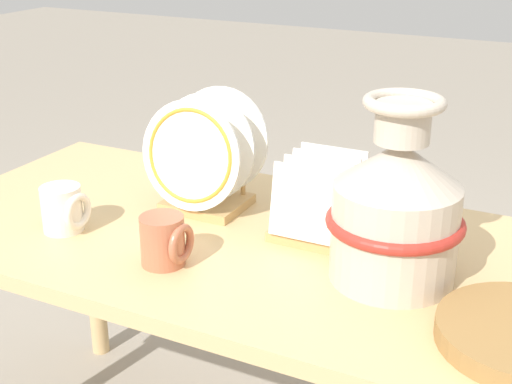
{
  "coord_description": "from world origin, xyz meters",
  "views": [
    {
      "loc": [
        0.63,
        -1.26,
        1.4
      ],
      "look_at": [
        0.0,
        0.0,
        0.83
      ],
      "focal_mm": 50.0,
      "sensor_mm": 36.0,
      "label": 1
    }
  ],
  "objects_px": {
    "ceramic_vase": "(396,207)",
    "mug_cream_glaze": "(64,209)",
    "dish_rack_round_plates": "(203,164)",
    "dish_rack_square_plates": "(319,211)",
    "mug_terracotta_glaze": "(165,241)"
  },
  "relations": [
    {
      "from": "mug_cream_glaze",
      "to": "mug_terracotta_glaze",
      "type": "xyz_separation_m",
      "value": [
        0.29,
        -0.04,
        0.0
      ]
    },
    {
      "from": "dish_rack_square_plates",
      "to": "mug_cream_glaze",
      "type": "bearing_deg",
      "value": -156.26
    },
    {
      "from": "dish_rack_round_plates",
      "to": "dish_rack_square_plates",
      "type": "relative_size",
      "value": 1.52
    },
    {
      "from": "ceramic_vase",
      "to": "mug_cream_glaze",
      "type": "height_order",
      "value": "ceramic_vase"
    },
    {
      "from": "mug_terracotta_glaze",
      "to": "ceramic_vase",
      "type": "bearing_deg",
      "value": 19.21
    },
    {
      "from": "dish_rack_square_plates",
      "to": "dish_rack_round_plates",
      "type": "bearing_deg",
      "value": 176.82
    },
    {
      "from": "dish_rack_square_plates",
      "to": "mug_cream_glaze",
      "type": "relative_size",
      "value": 1.76
    },
    {
      "from": "dish_rack_round_plates",
      "to": "dish_rack_square_plates",
      "type": "height_order",
      "value": "dish_rack_round_plates"
    },
    {
      "from": "mug_cream_glaze",
      "to": "dish_rack_square_plates",
      "type": "bearing_deg",
      "value": 23.74
    },
    {
      "from": "dish_rack_square_plates",
      "to": "mug_terracotta_glaze",
      "type": "distance_m",
      "value": 0.35
    },
    {
      "from": "mug_terracotta_glaze",
      "to": "dish_rack_square_plates",
      "type": "bearing_deg",
      "value": 49.19
    },
    {
      "from": "ceramic_vase",
      "to": "mug_terracotta_glaze",
      "type": "relative_size",
      "value": 3.51
    },
    {
      "from": "ceramic_vase",
      "to": "mug_cream_glaze",
      "type": "bearing_deg",
      "value": -171.06
    },
    {
      "from": "ceramic_vase",
      "to": "dish_rack_round_plates",
      "type": "bearing_deg",
      "value": 165.22
    },
    {
      "from": "dish_rack_square_plates",
      "to": "ceramic_vase",
      "type": "bearing_deg",
      "value": -30.06
    }
  ]
}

